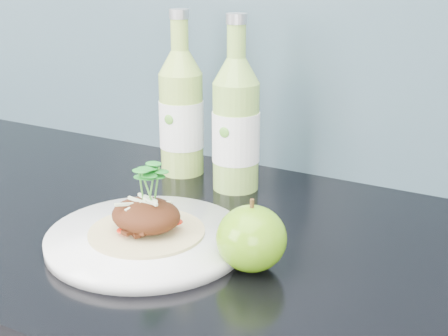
# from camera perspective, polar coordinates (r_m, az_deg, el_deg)

# --- Properties ---
(dinner_plate) EXTENTS (0.29, 0.29, 0.02)m
(dinner_plate) POSITION_cam_1_polar(r_m,az_deg,el_deg) (0.81, -7.05, -6.44)
(dinner_plate) COLOR silver
(dinner_plate) RESTS_ON kitchen_counter
(pork_taco) EXTENTS (0.15, 0.15, 0.10)m
(pork_taco) POSITION_cam_1_polar(r_m,az_deg,el_deg) (0.80, -7.15, -4.09)
(pork_taco) COLOR tan
(pork_taco) RESTS_ON dinner_plate
(green_apple) EXTENTS (0.08, 0.08, 0.09)m
(green_apple) POSITION_cam_1_polar(r_m,az_deg,el_deg) (0.74, 2.53, -6.45)
(green_apple) COLOR #5F9310
(green_apple) RESTS_ON kitchen_counter
(cider_bottle_left) EXTENTS (0.09, 0.09, 0.27)m
(cider_bottle_left) POSITION_cam_1_polar(r_m,az_deg,el_deg) (1.04, -3.92, 5.02)
(cider_bottle_left) COLOR #9EC451
(cider_bottle_left) RESTS_ON kitchen_counter
(cider_bottle_right) EXTENTS (0.10, 0.10, 0.27)m
(cider_bottle_right) POSITION_cam_1_polar(r_m,az_deg,el_deg) (0.97, 1.10, 3.94)
(cider_bottle_right) COLOR #8EBD4E
(cider_bottle_right) RESTS_ON kitchen_counter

